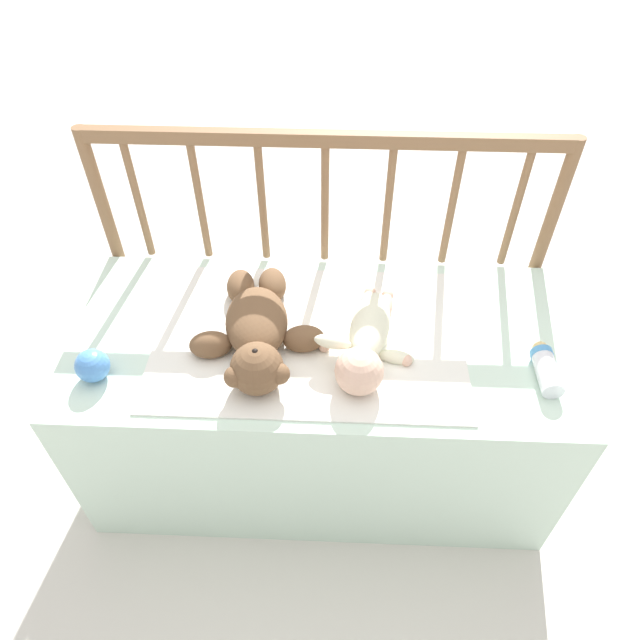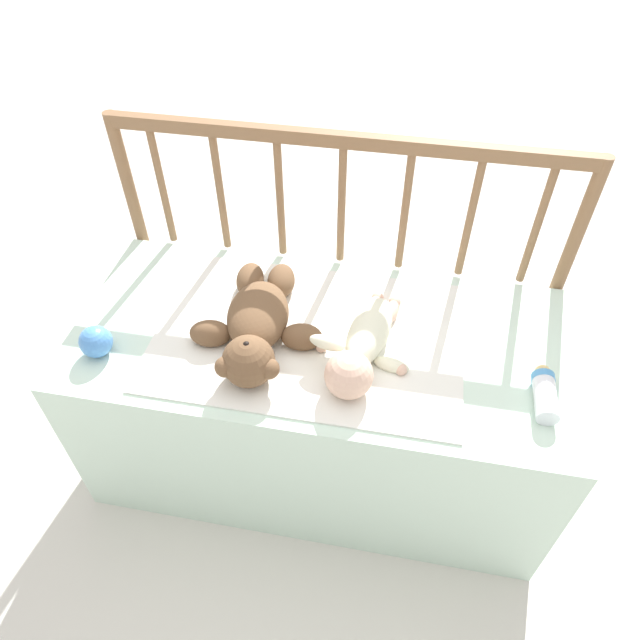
{
  "view_description": "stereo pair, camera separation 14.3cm",
  "coord_description": "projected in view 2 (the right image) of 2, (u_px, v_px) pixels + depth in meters",
  "views": [
    {
      "loc": [
        0.04,
        -1.01,
        1.63
      ],
      "look_at": [
        0.0,
        -0.0,
        0.61
      ],
      "focal_mm": 32.0,
      "sensor_mm": 36.0,
      "label": 1
    },
    {
      "loc": [
        0.18,
        -1.0,
        1.63
      ],
      "look_at": [
        0.0,
        -0.0,
        0.61
      ],
      "focal_mm": 32.0,
      "sensor_mm": 36.0,
      "label": 2
    }
  ],
  "objects": [
    {
      "name": "crib_mattress",
      "position": [
        320.0,
        400.0,
        1.68
      ],
      "size": [
        1.29,
        0.6,
        0.55
      ],
      "color": "silver",
      "rests_on": "ground_plane"
    },
    {
      "name": "baby",
      "position": [
        363.0,
        345.0,
        1.39
      ],
      "size": [
        0.25,
        0.39,
        0.11
      ],
      "color": "#EAEACC",
      "rests_on": "crib_mattress"
    },
    {
      "name": "blanket",
      "position": [
        309.0,
        335.0,
        1.48
      ],
      "size": [
        0.79,
        0.53,
        0.01
      ],
      "color": "white",
      "rests_on": "crib_mattress"
    },
    {
      "name": "crib_rail",
      "position": [
        341.0,
        227.0,
        1.62
      ],
      "size": [
        1.29,
        0.04,
        0.95
      ],
      "color": "brown",
      "rests_on": "ground_plane"
    },
    {
      "name": "ground_plane",
      "position": [
        320.0,
        451.0,
        1.87
      ],
      "size": [
        12.0,
        12.0,
        0.0
      ],
      "primitive_type": "plane",
      "color": "silver"
    },
    {
      "name": "baby_bottle",
      "position": [
        545.0,
        392.0,
        1.32
      ],
      "size": [
        0.05,
        0.16,
        0.05
      ],
      "color": "white",
      "rests_on": "crib_mattress"
    },
    {
      "name": "teddy_bear",
      "position": [
        257.0,
        324.0,
        1.44
      ],
      "size": [
        0.34,
        0.45,
        0.13
      ],
      "color": "brown",
      "rests_on": "crib_mattress"
    },
    {
      "name": "toy_ball",
      "position": [
        96.0,
        342.0,
        1.41
      ],
      "size": [
        0.08,
        0.08,
        0.08
      ],
      "color": "#4C8CDB",
      "rests_on": "crib_mattress"
    }
  ]
}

